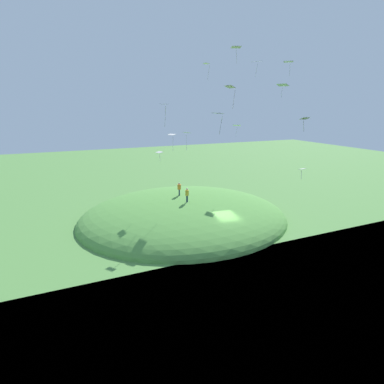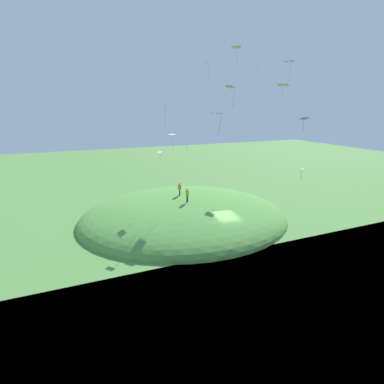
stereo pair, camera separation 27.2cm
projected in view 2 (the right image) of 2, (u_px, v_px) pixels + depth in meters
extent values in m
plane|color=#548B41|center=(226.00, 235.00, 34.71)|extent=(160.00, 160.00, 0.00)
ellipsoid|color=#559540|center=(184.00, 218.00, 40.08)|extent=(24.59, 26.69, 5.59)
cube|color=#233348|center=(180.00, 192.00, 39.96)|extent=(0.27, 0.18, 0.81)
cylinder|color=orange|center=(180.00, 187.00, 39.77)|extent=(0.52, 0.52, 0.64)
sphere|color=beige|center=(180.00, 184.00, 39.65)|extent=(0.24, 0.24, 0.24)
cube|color=#1A2D43|center=(187.00, 199.00, 37.26)|extent=(0.24, 0.26, 0.83)
cylinder|color=gold|center=(187.00, 193.00, 37.07)|extent=(0.59, 0.59, 0.66)
sphere|color=beige|center=(187.00, 189.00, 36.95)|extent=(0.25, 0.25, 0.25)
cube|color=white|center=(217.00, 113.00, 24.47)|extent=(1.01, 0.74, 0.09)
cylinder|color=white|center=(220.00, 125.00, 24.71)|extent=(0.22, 0.16, 1.40)
cube|color=white|center=(303.00, 169.00, 29.85)|extent=(0.61, 0.74, 0.12)
cylinder|color=white|center=(301.00, 175.00, 30.16)|extent=(0.05, 0.11, 0.92)
cube|color=white|center=(164.00, 104.00, 27.45)|extent=(0.93, 0.93, 0.04)
cylinder|color=white|center=(165.00, 117.00, 27.62)|extent=(0.05, 0.16, 1.78)
cube|color=silver|center=(160.00, 152.00, 36.87)|extent=(1.01, 0.83, 0.13)
cylinder|color=silver|center=(160.00, 158.00, 36.84)|extent=(0.04, 0.11, 0.84)
cube|color=white|center=(283.00, 85.00, 31.43)|extent=(1.35, 1.17, 0.23)
cylinder|color=white|center=(282.00, 93.00, 31.41)|extent=(0.09, 0.05, 1.00)
cube|color=silver|center=(305.00, 118.00, 25.99)|extent=(0.52, 0.77, 0.21)
cylinder|color=silver|center=(303.00, 126.00, 26.37)|extent=(0.12, 0.10, 0.93)
cube|color=silver|center=(207.00, 63.00, 35.82)|extent=(0.80, 0.58, 0.10)
cylinder|color=silver|center=(209.00, 73.00, 35.99)|extent=(0.14, 0.19, 1.60)
cube|color=white|center=(289.00, 62.00, 30.14)|extent=(1.10, 1.09, 0.08)
cylinder|color=white|center=(290.00, 70.00, 30.15)|extent=(0.08, 0.08, 1.16)
cube|color=silver|center=(230.00, 87.00, 26.63)|extent=(1.01, 0.78, 0.23)
cylinder|color=silver|center=(233.00, 99.00, 26.80)|extent=(0.08, 0.19, 1.66)
cube|color=white|center=(258.00, 61.00, 36.10)|extent=(1.40, 1.30, 0.15)
cylinder|color=white|center=(257.00, 70.00, 36.07)|extent=(0.24, 0.11, 1.49)
cube|color=silver|center=(236.00, 47.00, 28.34)|extent=(0.88, 1.06, 0.12)
cylinder|color=silver|center=(236.00, 57.00, 28.53)|extent=(0.08, 0.11, 1.18)
cube|color=white|center=(187.00, 133.00, 37.15)|extent=(1.16, 1.12, 0.14)
cylinder|color=white|center=(187.00, 143.00, 37.32)|extent=(0.30, 0.07, 1.88)
cube|color=white|center=(172.00, 135.00, 36.08)|extent=(1.07, 1.01, 0.12)
cylinder|color=white|center=(173.00, 144.00, 36.27)|extent=(0.04, 0.05, 1.68)
cube|color=white|center=(238.00, 125.00, 41.48)|extent=(1.20, 1.22, 0.20)
cylinder|color=white|center=(237.00, 132.00, 41.45)|extent=(0.14, 0.21, 1.30)
cylinder|color=brown|center=(217.00, 249.00, 30.11)|extent=(0.14, 0.14, 1.05)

